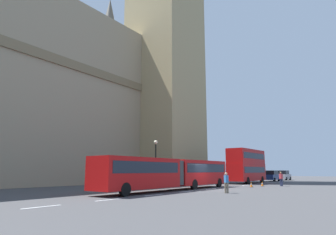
% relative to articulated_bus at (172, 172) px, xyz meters
% --- Properties ---
extents(ground_plane, '(160.00, 160.00, 0.00)m').
position_rel_articulated_bus_xyz_m(ground_plane, '(3.43, -1.99, -1.75)').
color(ground_plane, '#424244').
extents(lane_centre_marking, '(29.80, 0.16, 0.01)m').
position_rel_articulated_bus_xyz_m(lane_centre_marking, '(-0.53, -1.99, -1.74)').
color(lane_centre_marking, silver).
rests_on(lane_centre_marking, ground_plane).
extents(articulated_bus, '(18.30, 2.54, 2.90)m').
position_rel_articulated_bus_xyz_m(articulated_bus, '(0.00, 0.00, 0.00)').
color(articulated_bus, '#B20F0F').
rests_on(articulated_bus, ground_plane).
extents(double_decker_bus, '(9.14, 2.54, 4.90)m').
position_rel_articulated_bus_xyz_m(double_decker_bus, '(19.12, 0.00, 0.96)').
color(double_decker_bus, '#B20F0F').
rests_on(double_decker_bus, ground_plane).
extents(sedan_lead, '(4.40, 1.86, 1.85)m').
position_rel_articulated_bus_xyz_m(sedan_lead, '(30.30, -0.13, -0.83)').
color(sedan_lead, navy).
rests_on(sedan_lead, ground_plane).
extents(sedan_trailing, '(4.40, 1.86, 1.85)m').
position_rel_articulated_bus_xyz_m(sedan_trailing, '(37.42, -0.24, -0.83)').
color(sedan_trailing, gray).
rests_on(sedan_trailing, ground_plane).
extents(traffic_cone_west, '(0.36, 0.36, 0.58)m').
position_rel_articulated_bus_xyz_m(traffic_cone_west, '(9.75, -4.07, -1.46)').
color(traffic_cone_west, black).
rests_on(traffic_cone_west, ground_plane).
extents(traffic_cone_middle, '(0.36, 0.36, 0.58)m').
position_rel_articulated_bus_xyz_m(traffic_cone_middle, '(12.42, -4.43, -1.46)').
color(traffic_cone_middle, black).
rests_on(traffic_cone_middle, ground_plane).
extents(street_lamp, '(0.44, 0.44, 5.27)m').
position_rel_articulated_bus_xyz_m(street_lamp, '(3.16, 4.51, 1.31)').
color(street_lamp, black).
rests_on(street_lamp, ground_plane).
extents(pedestrian_near_cones, '(0.44, 0.46, 1.69)m').
position_rel_articulated_bus_xyz_m(pedestrian_near_cones, '(-0.10, -5.67, -0.83)').
color(pedestrian_near_cones, '#726651').
rests_on(pedestrian_near_cones, ground_plane).
extents(pedestrian_by_kerb, '(0.46, 0.36, 1.69)m').
position_rel_articulated_bus_xyz_m(pedestrian_by_kerb, '(13.88, -6.24, -0.83)').
color(pedestrian_by_kerb, '#262D4C').
rests_on(pedestrian_by_kerb, ground_plane).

